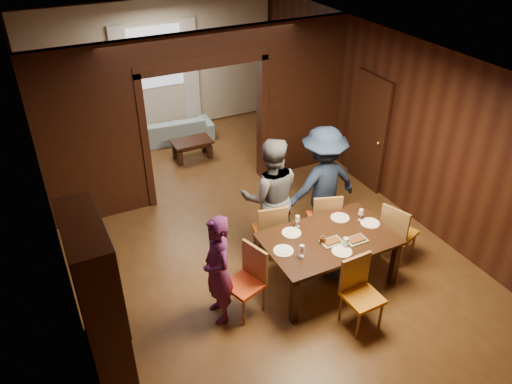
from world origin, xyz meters
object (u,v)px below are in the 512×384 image
chair_near (363,296)px  coffee_table (192,149)px  chair_far_l (269,229)px  chair_left (244,283)px  chair_right (399,231)px  person_grey (270,197)px  sofa (171,129)px  hutch (97,297)px  person_purple (218,270)px  dining_table (327,259)px  person_navy (322,184)px  chair_far_r (323,217)px

chair_near → coffee_table: bearing=91.8°
chair_far_l → chair_left: bearing=59.5°
chair_left → chair_right: 2.54m
person_grey → chair_far_l: bearing=77.0°
sofa → hutch: 5.97m
chair_left → chair_far_l: size_ratio=1.00×
person_purple → hutch: bearing=-85.5°
coffee_table → chair_left: 4.47m
dining_table → coffee_table: dining_table is taller
person_navy → coffee_table: bearing=-75.0°
person_purple → hutch: size_ratio=0.77×
sofa → chair_far_l: (0.07, -4.45, 0.22)m
chair_far_l → person_purple: bearing=48.0°
person_purple → person_navy: (2.14, 0.94, 0.17)m
chair_far_r → chair_near: same height
chair_left → person_grey: bearing=119.9°
person_purple → hutch: (-1.46, -0.07, 0.23)m
person_purple → chair_far_l: 1.46m
chair_right → hutch: bearing=69.9°
dining_table → chair_near: bearing=-94.2°
chair_far_r → sofa: bearing=-59.2°
dining_table → chair_right: 1.25m
hutch → chair_far_r: bearing=12.7°
chair_near → dining_table: bearing=83.8°
dining_table → chair_far_r: size_ratio=1.84×
dining_table → chair_near: chair_near is taller
person_grey → chair_far_r: size_ratio=1.93×
chair_right → chair_near: size_ratio=1.00×
person_grey → chair_left: (-0.93, -1.05, -0.45)m
person_navy → chair_left: person_navy is taller
chair_far_r → chair_near: (-0.49, -1.67, 0.00)m
chair_far_r → hutch: (-3.51, -0.79, 0.52)m
person_purple → person_navy: person_navy is taller
person_navy → hutch: bearing=15.3°
person_grey → hutch: 2.91m
coffee_table → person_navy: bearing=-74.7°
coffee_table → chair_near: (0.34, -5.24, 0.28)m
person_grey → coffee_table: 3.40m
chair_right → chair_far_r: bearing=25.4°
person_grey → coffee_table: size_ratio=2.34×
sofa → dining_table: 5.36m
chair_right → hutch: hutch is taller
person_purple → person_grey: person_grey is taller
chair_right → hutch: (-4.32, 0.02, 0.52)m
chair_far_r → hutch: hutch is taller
chair_left → sofa: bearing=153.3°
coffee_table → chair_left: (-0.89, -4.37, 0.28)m
chair_right → chair_left: bearing=69.8°
dining_table → chair_right: (1.24, -0.03, 0.10)m
hutch → person_grey: bearing=21.1°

